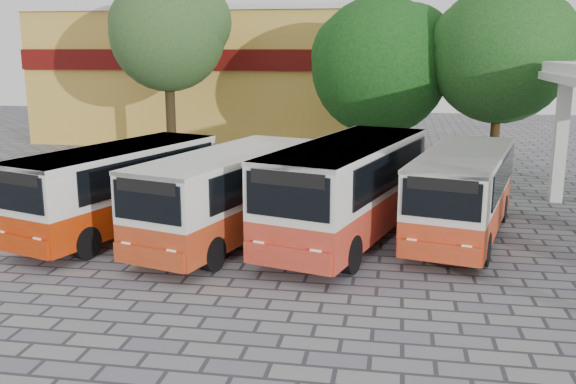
% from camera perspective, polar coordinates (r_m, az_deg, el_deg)
% --- Properties ---
extents(ground, '(90.00, 90.00, 0.00)m').
position_cam_1_polar(ground, '(16.69, 3.57, -8.16)').
color(ground, slate).
rests_on(ground, ground).
extents(shophouse_block, '(20.40, 10.40, 8.30)m').
position_cam_1_polar(shophouse_block, '(43.40, -7.31, 10.34)').
color(shophouse_block, gold).
rests_on(shophouse_block, ground).
extents(bus_far_left, '(4.70, 8.29, 2.81)m').
position_cam_1_polar(bus_far_left, '(21.42, -14.91, 0.68)').
color(bus_far_left, '#B32901').
rests_on(bus_far_left, ground).
extents(bus_centre_left, '(4.48, 8.26, 2.81)m').
position_cam_1_polar(bus_centre_left, '(19.82, -5.39, 0.10)').
color(bus_centre_left, '#AC3512').
rests_on(bus_centre_left, ground).
extents(bus_centre_right, '(4.91, 9.11, 3.10)m').
position_cam_1_polar(bus_centre_right, '(19.88, 5.38, 0.64)').
color(bus_centre_right, red).
rests_on(bus_centre_right, ground).
extents(bus_far_right, '(4.08, 8.10, 2.77)m').
position_cam_1_polar(bus_far_right, '(20.88, 15.28, 0.30)').
color(bus_far_right, '#BE3816').
rests_on(bus_far_right, ground).
extents(tree_left, '(6.11, 5.82, 9.51)m').
position_cam_1_polar(tree_left, '(33.83, -10.54, 13.99)').
color(tree_left, '#372A16').
rests_on(tree_left, ground).
extents(tree_middle, '(7.01, 6.68, 8.37)m').
position_cam_1_polar(tree_middle, '(31.88, 8.36, 11.40)').
color(tree_middle, black).
rests_on(tree_middle, ground).
extents(tree_right, '(6.51, 6.20, 8.72)m').
position_cam_1_polar(tree_right, '(30.93, 18.54, 11.91)').
color(tree_right, '#422A11').
rests_on(tree_right, ground).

